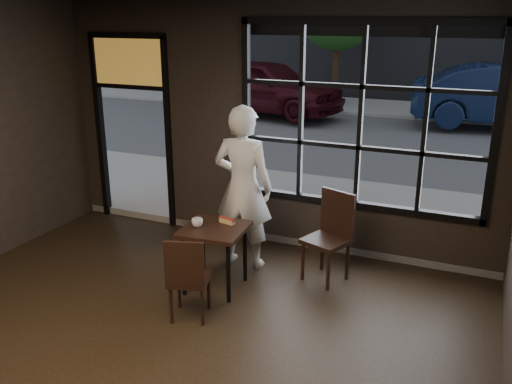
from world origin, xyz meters
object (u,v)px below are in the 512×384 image
at_px(chair_near, 189,276).
at_px(navy_car, 510,96).
at_px(cafe_table, 215,257).
at_px(man, 243,188).

relative_size(chair_near, navy_car, 0.18).
height_order(cafe_table, man, man).
bearing_deg(cafe_table, navy_car, 69.20).
distance_m(cafe_table, navy_car, 11.28).
distance_m(cafe_table, man, 0.94).
bearing_deg(navy_car, man, 156.05).
xyz_separation_m(cafe_table, man, (0.04, 0.69, 0.63)).
relative_size(cafe_table, chair_near, 0.81).
bearing_deg(chair_near, navy_car, -121.32).
xyz_separation_m(chair_near, man, (-0.02, 1.35, 0.54)).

